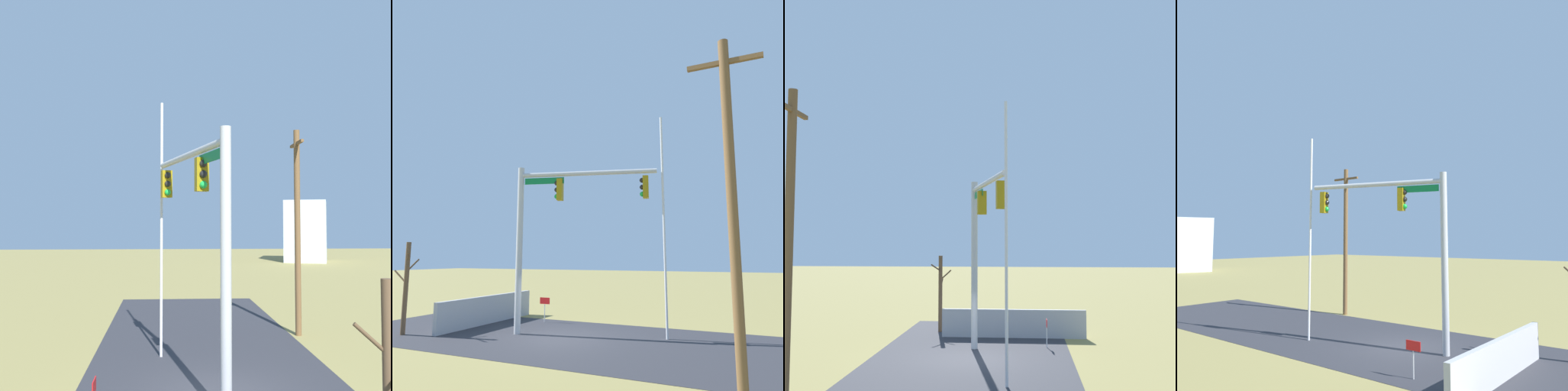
{
  "view_description": "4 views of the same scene",
  "coord_description": "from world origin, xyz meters",
  "views": [
    {
      "loc": [
        14.71,
        -1.5,
        4.82
      ],
      "look_at": [
        -1.35,
        -0.5,
        5.69
      ],
      "focal_mm": 47.08,
      "sensor_mm": 36.0,
      "label": 1
    },
    {
      "loc": [
        -8.0,
        14.48,
        3.22
      ],
      "look_at": [
        -1.25,
        -0.03,
        5.78
      ],
      "focal_mm": 35.87,
      "sensor_mm": 36.0,
      "label": 2
    },
    {
      "loc": [
        -21.64,
        -2.21,
        4.59
      ],
      "look_at": [
        -1.34,
        -0.49,
        6.35
      ],
      "focal_mm": 49.72,
      "sensor_mm": 36.0,
      "label": 3
    },
    {
      "loc": [
        10.45,
        -14.98,
        4.5
      ],
      "look_at": [
        -1.22,
        -0.48,
        6.46
      ],
      "focal_mm": 38.79,
      "sensor_mm": 36.0,
      "label": 4
    }
  ],
  "objects": [
    {
      "name": "utility_pole",
      "position": [
        -7.21,
        4.31,
        4.61
      ],
      "size": [
        1.9,
        0.26,
        8.88
      ],
      "color": "brown",
      "rests_on": "ground_plane"
    },
    {
      "name": "sidewalk_corner",
      "position": [
        3.05,
        0.05,
        0.0
      ],
      "size": [
        6.0,
        6.0,
        0.01
      ],
      "primitive_type": "cube",
      "color": "#B7B5AD",
      "rests_on": "ground_plane"
    },
    {
      "name": "bare_tree",
      "position": [
        6.34,
        2.22,
        2.01
      ],
      "size": [
        1.27,
        1.02,
        3.89
      ],
      "color": "brown",
      "rests_on": "ground_plane"
    },
    {
      "name": "retaining_fence",
      "position": [
        4.9,
        -1.58,
        0.68
      ],
      "size": [
        0.2,
        6.93,
        1.35
      ],
      "primitive_type": "cube",
      "color": "#A8A8AD",
      "rests_on": "ground_plane"
    },
    {
      "name": "open_sign",
      "position": [
        2.58,
        -3.08,
        0.91
      ],
      "size": [
        0.56,
        0.04,
        1.22
      ],
      "color": "silver",
      "rests_on": "ground_plane"
    },
    {
      "name": "signal_mast",
      "position": [
        0.59,
        -0.34,
        4.98
      ],
      "size": [
        6.02,
        1.8,
        7.24
      ],
      "color": "#B2B5BA",
      "rests_on": "ground_plane"
    },
    {
      "name": "ground_plane",
      "position": [
        0.0,
        0.0,
        0.0
      ],
      "size": [
        160.0,
        160.0,
        0.0
      ],
      "primitive_type": "plane",
      "color": "olive"
    },
    {
      "name": "flagpole",
      "position": [
        -4.03,
        -1.57,
        4.63
      ],
      "size": [
        0.1,
        0.1,
        9.25
      ],
      "primitive_type": "cylinder",
      "color": "silver",
      "rests_on": "ground_plane"
    },
    {
      "name": "road_surface",
      "position": [
        -4.0,
        0.0,
        0.01
      ],
      "size": [
        28.0,
        8.0,
        0.01
      ],
      "primitive_type": "cube",
      "color": "#2D2D33",
      "rests_on": "ground_plane"
    }
  ]
}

